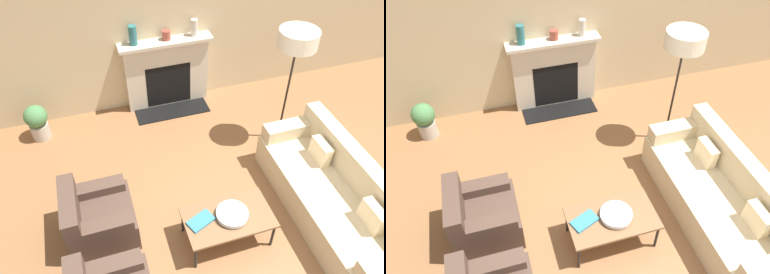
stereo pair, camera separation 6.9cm
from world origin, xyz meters
TOP-DOWN VIEW (x-y plane):
  - ground_plane at (0.00, 0.00)m, footprint 18.00×18.00m
  - wall_back at (0.00, 3.09)m, footprint 18.00×0.06m
  - fireplace at (-0.19, 2.95)m, footprint 1.46×0.59m
  - couch at (1.14, 0.12)m, footprint 0.85×2.30m
  - armchair_far at (-1.62, 0.69)m, footprint 0.77×0.74m
  - coffee_table at (-0.22, 0.17)m, footprint 1.01×0.58m
  - bowl at (-0.18, 0.16)m, footprint 0.36×0.36m
  - book at (-0.53, 0.20)m, footprint 0.34×0.27m
  - floor_lamp at (1.21, 1.60)m, footprint 0.52×0.52m
  - mantel_vase_left at (-0.66, 2.96)m, footprint 0.12×0.12m
  - mantel_vase_center_left at (-0.16, 2.96)m, footprint 0.13×0.13m
  - mantel_vase_center_right at (0.28, 2.96)m, footprint 0.11×0.11m
  - potted_plant at (-2.27, 2.68)m, footprint 0.34×0.34m

SIDE VIEW (x-z plane):
  - ground_plane at x=0.00m, z-range 0.00..0.00m
  - armchair_far at x=-1.62m, z-range -0.08..0.66m
  - potted_plant at x=-2.27m, z-range 0.03..0.61m
  - couch at x=1.14m, z-range -0.11..0.75m
  - coffee_table at x=-0.22m, z-range 0.18..0.60m
  - book at x=-0.53m, z-range 0.42..0.45m
  - bowl at x=-0.18m, z-range 0.43..0.50m
  - fireplace at x=-0.19m, z-range -0.01..1.15m
  - mantel_vase_center_left at x=-0.16m, z-range 1.17..1.31m
  - mantel_vase_center_right at x=0.28m, z-range 1.17..1.43m
  - mantel_vase_left at x=-0.66m, z-range 1.17..1.46m
  - wall_back at x=0.00m, z-range 0.00..2.90m
  - floor_lamp at x=1.21m, z-range 0.64..2.41m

